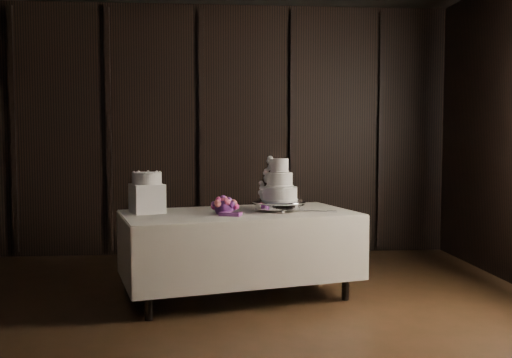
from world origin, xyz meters
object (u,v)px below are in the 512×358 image
object	(u,v)px
display_table	(239,251)
bouquet	(224,207)
wedding_cake	(277,184)
box_pedestal	(147,198)
small_cake	(147,178)
cake_stand	(280,206)

from	to	relation	value
display_table	bouquet	bearing A→B (deg)	-153.63
wedding_cake	box_pedestal	size ratio (longest dim) A/B	1.44
wedding_cake	box_pedestal	world-z (taller)	wedding_cake
display_table	small_cake	world-z (taller)	small_cake
bouquet	box_pedestal	world-z (taller)	box_pedestal
cake_stand	small_cake	bearing A→B (deg)	-178.06
display_table	wedding_cake	size ratio (longest dim) A/B	5.82
display_table	small_cake	bearing A→B (deg)	164.13
wedding_cake	bouquet	bearing A→B (deg)	-147.46
wedding_cake	small_cake	distance (m)	1.13
cake_stand	bouquet	bearing A→B (deg)	-160.70
small_cake	display_table	bearing A→B (deg)	-1.49
box_pedestal	small_cake	world-z (taller)	small_cake
wedding_cake	box_pedestal	bearing A→B (deg)	-164.91
cake_stand	box_pedestal	bearing A→B (deg)	-178.06
cake_stand	wedding_cake	bearing A→B (deg)	-150.26
box_pedestal	bouquet	bearing A→B (deg)	-11.57
box_pedestal	cake_stand	bearing A→B (deg)	1.94
cake_stand	wedding_cake	distance (m)	0.20
cake_stand	bouquet	world-z (taller)	bouquet
display_table	bouquet	size ratio (longest dim) A/B	5.66
bouquet	display_table	bearing A→B (deg)	40.75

